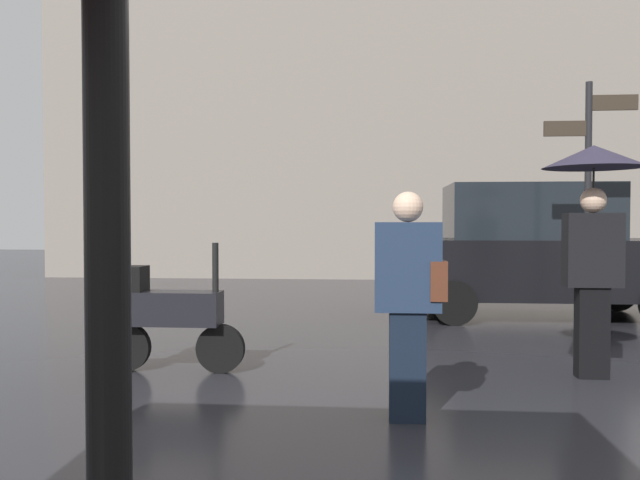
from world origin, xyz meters
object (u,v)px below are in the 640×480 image
object	(u,v)px
pedestrian_with_umbrella	(593,206)
pedestrian_with_bag	(410,291)
street_signpost	(588,185)
parked_scooter	(168,314)
parked_car_left	(538,251)

from	to	relation	value
pedestrian_with_umbrella	pedestrian_with_bag	size ratio (longest dim) A/B	1.29
pedestrian_with_bag	pedestrian_with_umbrella	bearing A→B (deg)	155.27
street_signpost	parked_scooter	bearing A→B (deg)	-156.54
parked_car_left	street_signpost	world-z (taller)	street_signpost
pedestrian_with_bag	street_signpost	size ratio (longest dim) A/B	0.53
parked_scooter	parked_car_left	xyz separation A→B (m)	(4.40, 3.93, 0.44)
pedestrian_with_umbrella	street_signpost	xyz separation A→B (m)	(0.55, 1.86, 0.29)
parked_scooter	pedestrian_with_bag	bearing A→B (deg)	-50.88
parked_scooter	parked_car_left	bearing A→B (deg)	22.22
parked_scooter	street_signpost	xyz separation A→B (m)	(4.50, 1.95, 1.32)
pedestrian_with_umbrella	parked_scooter	size ratio (longest dim) A/B	1.55
pedestrian_with_bag	street_signpost	bearing A→B (deg)	170.91
pedestrian_with_umbrella	parked_scooter	bearing A→B (deg)	-155.53
pedestrian_with_bag	parked_car_left	world-z (taller)	parked_car_left
pedestrian_with_bag	parked_scooter	bearing A→B (deg)	-95.66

